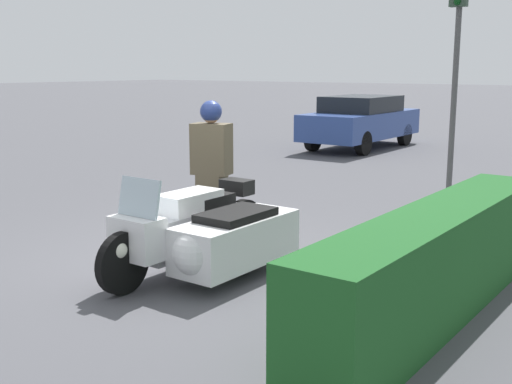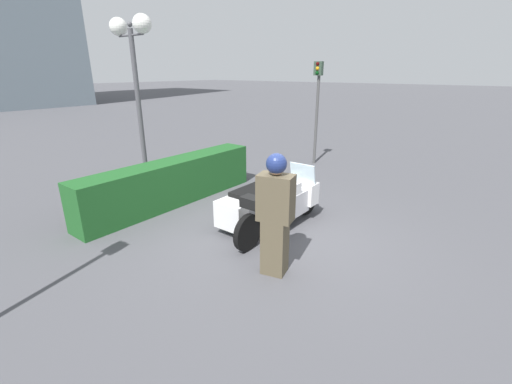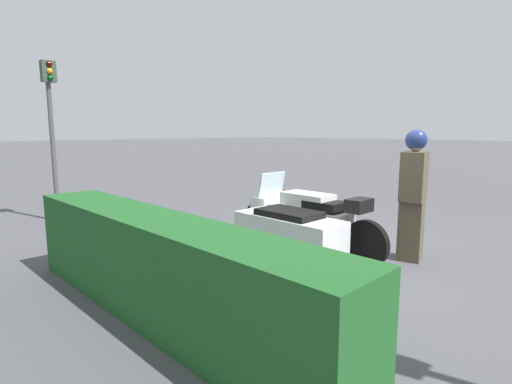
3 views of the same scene
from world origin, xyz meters
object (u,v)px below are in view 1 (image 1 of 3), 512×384
(parked_car_background, at_px, (361,120))
(police_motorcycle, at_px, (209,235))
(officer_rider, at_px, (212,166))
(hedge_bush_curbside, at_px, (437,262))
(traffic_light_far, at_px, (456,63))

(parked_car_background, bearing_deg, police_motorcycle, -161.35)
(parked_car_background, bearing_deg, officer_rider, -164.46)
(officer_rider, bearing_deg, hedge_bush_curbside, -119.29)
(police_motorcycle, bearing_deg, hedge_bush_curbside, 99.02)
(police_motorcycle, distance_m, hedge_bush_curbside, 2.46)
(police_motorcycle, xyz_separation_m, officer_rider, (-1.30, -1.05, 0.51))
(police_motorcycle, bearing_deg, officer_rider, -141.11)
(hedge_bush_curbside, bearing_deg, officer_rider, -104.84)
(officer_rider, relative_size, traffic_light_far, 0.52)
(police_motorcycle, relative_size, officer_rider, 1.44)
(officer_rider, relative_size, parked_car_background, 0.42)
(officer_rider, bearing_deg, traffic_light_far, -44.06)
(officer_rider, bearing_deg, parked_car_background, 1.71)
(hedge_bush_curbside, distance_m, traffic_light_far, 5.01)
(traffic_light_far, bearing_deg, officer_rider, -33.47)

